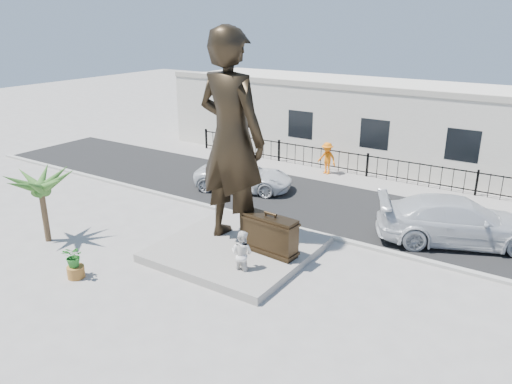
{
  "coord_description": "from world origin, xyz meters",
  "views": [
    {
      "loc": [
        9.13,
        -11.83,
        8.14
      ],
      "look_at": [
        0.0,
        2.0,
        2.3
      ],
      "focal_mm": 35.0,
      "sensor_mm": 36.0,
      "label": 1
    }
  ],
  "objects_px": {
    "suitcase": "(270,235)",
    "car_white": "(244,176)",
    "statue": "(231,139)",
    "tourist": "(242,254)"
  },
  "relations": [
    {
      "from": "suitcase",
      "to": "car_white",
      "type": "bearing_deg",
      "value": 136.17
    },
    {
      "from": "statue",
      "to": "suitcase",
      "type": "distance_m",
      "value": 3.63
    },
    {
      "from": "car_white",
      "to": "statue",
      "type": "bearing_deg",
      "value": -167.11
    },
    {
      "from": "car_white",
      "to": "tourist",
      "type": "bearing_deg",
      "value": -163.85
    },
    {
      "from": "statue",
      "to": "tourist",
      "type": "bearing_deg",
      "value": 138.78
    },
    {
      "from": "suitcase",
      "to": "car_white",
      "type": "xyz_separation_m",
      "value": [
        -5.16,
        5.82,
        -0.31
      ]
    },
    {
      "from": "suitcase",
      "to": "tourist",
      "type": "xyz_separation_m",
      "value": [
        -0.19,
        -1.46,
        -0.18
      ]
    },
    {
      "from": "statue",
      "to": "car_white",
      "type": "height_order",
      "value": "statue"
    },
    {
      "from": "suitcase",
      "to": "car_white",
      "type": "height_order",
      "value": "suitcase"
    },
    {
      "from": "statue",
      "to": "suitcase",
      "type": "xyz_separation_m",
      "value": [
        1.83,
        -0.3,
        -3.12
      ]
    }
  ]
}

